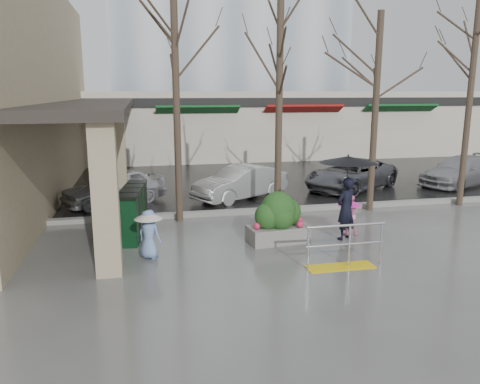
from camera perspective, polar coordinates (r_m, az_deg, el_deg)
name	(u,v)px	position (r m, az deg, el deg)	size (l,w,h in m)	color
ground	(272,254)	(11.84, 3.93, -7.54)	(120.00, 120.00, 0.00)	#51514F
street_asphalt	(186,150)	(33.10, -6.60, 5.15)	(120.00, 36.00, 0.01)	black
curb	(239,212)	(15.53, -0.12, -2.43)	(120.00, 0.30, 0.15)	gray
canopy_slab	(93,101)	(18.79, -17.52, 10.50)	(2.80, 18.00, 0.25)	#2D2823
pillar_front	(105,197)	(10.48, -16.10, -0.64)	(0.55, 0.55, 3.50)	tan
pillar_back	(118,157)	(16.88, -14.67, 4.14)	(0.55, 0.55, 3.50)	tan
storefront_row	(224,124)	(29.19, -1.96, 8.26)	(34.00, 6.74, 4.00)	beige
handrail	(343,252)	(11.11, 12.49, -7.10)	(1.90, 0.50, 1.03)	yellow
tree_west	(175,53)	(14.40, -7.92, 16.42)	(3.20, 3.20, 6.80)	#382B21
tree_midwest	(280,50)	(15.00, 4.90, 16.88)	(3.20, 3.20, 7.00)	#382B21
tree_mideast	(378,64)	(16.23, 16.48, 14.76)	(3.20, 3.20, 6.50)	#382B21
tree_east	(475,49)	(18.17, 26.71, 15.32)	(3.20, 3.20, 7.20)	#382B21
woman	(347,185)	(12.91, 12.90, 0.83)	(1.53, 1.53, 2.35)	black
child_pink	(349,212)	(13.56, 13.16, -2.40)	(0.65, 0.65, 1.15)	#FF9BC1
child_blue	(149,230)	(11.54, -11.05, -4.54)	(0.70, 0.68, 1.21)	#799AD8
planter	(278,218)	(12.59, 4.66, -3.18)	(1.68, 0.99, 1.39)	slate
news_boxes	(133,211)	(13.50, -12.90, -2.32)	(0.87, 2.49, 1.36)	#0B3418
car_a	(114,187)	(17.38, -15.10, 0.59)	(1.49, 3.70, 1.26)	silver
car_b	(240,182)	(17.62, 0.05, 1.17)	(1.33, 3.82, 1.26)	silver
car_c	(351,174)	(19.92, 13.41, 2.11)	(2.09, 4.53, 1.26)	#525459
car_d	(462,171)	(22.40, 25.43, 2.35)	(1.77, 4.34, 1.26)	#9E9EA2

